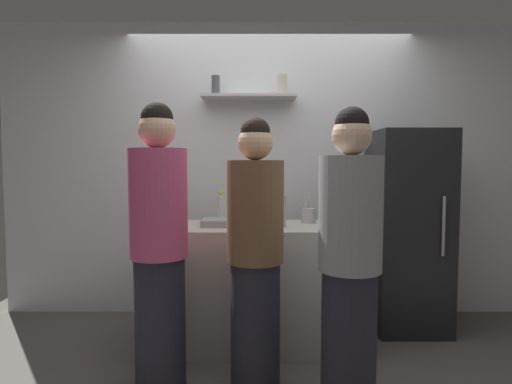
{
  "coord_description": "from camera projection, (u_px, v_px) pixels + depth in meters",
  "views": [
    {
      "loc": [
        -0.12,
        -2.6,
        1.36
      ],
      "look_at": [
        -0.13,
        0.53,
        1.15
      ],
      "focal_mm": 29.62,
      "sensor_mm": 36.0,
      "label": 1
    }
  ],
  "objects": [
    {
      "name": "water_bottle_plastic",
      "position": [
        223.0,
        208.0,
        3.39
      ],
      "size": [
        0.08,
        0.08,
        0.24
      ],
      "color": "silver",
      "rests_on": "counter"
    },
    {
      "name": "utensil_holder",
      "position": [
        310.0,
        215.0,
        3.28
      ],
      "size": [
        0.11,
        0.11,
        0.22
      ],
      "color": "#B2B2B7",
      "rests_on": "counter"
    },
    {
      "name": "baking_pan",
      "position": [
        227.0,
        222.0,
        3.13
      ],
      "size": [
        0.34,
        0.24,
        0.05
      ],
      "primitive_type": "cube",
      "color": "gray",
      "rests_on": "counter"
    },
    {
      "name": "wine_bottle_green_glass",
      "position": [
        361.0,
        215.0,
        2.91
      ],
      "size": [
        0.07,
        0.07,
        0.29
      ],
      "color": "#19471E",
      "rests_on": "counter"
    },
    {
      "name": "back_wall_assembly",
      "position": [
        271.0,
        170.0,
        3.84
      ],
      "size": [
        4.8,
        0.32,
        2.6
      ],
      "color": "white",
      "rests_on": "ground"
    },
    {
      "name": "wine_bottle_amber_glass",
      "position": [
        264.0,
        213.0,
        2.88
      ],
      "size": [
        0.07,
        0.07,
        0.33
      ],
      "color": "#472814",
      "rests_on": "counter"
    },
    {
      "name": "person_brown_jacket",
      "position": [
        257.0,
        256.0,
        2.54
      ],
      "size": [
        0.34,
        0.34,
        1.63
      ],
      "rotation": [
        0.0,
        0.0,
        2.2
      ],
      "color": "#262633",
      "rests_on": "ground"
    },
    {
      "name": "wine_bottle_dark_glass",
      "position": [
        265.0,
        206.0,
        3.4
      ],
      "size": [
        0.07,
        0.07,
        0.33
      ],
      "color": "black",
      "rests_on": "counter"
    },
    {
      "name": "ground_plane",
      "position": [
        276.0,
        378.0,
        2.68
      ],
      "size": [
        5.28,
        5.28,
        0.0
      ],
      "primitive_type": "plane",
      "color": "#59544F"
    },
    {
      "name": "person_pink_top",
      "position": [
        161.0,
        249.0,
        2.49
      ],
      "size": [
        0.34,
        0.34,
        1.71
      ],
      "rotation": [
        0.0,
        0.0,
        1.55
      ],
      "color": "#262633",
      "rests_on": "ground"
    },
    {
      "name": "refrigerator",
      "position": [
        409.0,
        230.0,
        3.47
      ],
      "size": [
        0.57,
        0.64,
        1.63
      ],
      "color": "black",
      "rests_on": "ground"
    },
    {
      "name": "counter",
      "position": [
        256.0,
        285.0,
        3.17
      ],
      "size": [
        1.61,
        0.65,
        0.9
      ],
      "primitive_type": "cube",
      "color": "#B7B2A8",
      "rests_on": "ground"
    },
    {
      "name": "wine_bottle_pale_glass",
      "position": [
        283.0,
        210.0,
        3.06
      ],
      "size": [
        0.07,
        0.07,
        0.32
      ],
      "color": "#B2BFB2",
      "rests_on": "counter"
    },
    {
      "name": "person_grey_hoodie",
      "position": [
        351.0,
        263.0,
        2.28
      ],
      "size": [
        0.34,
        0.34,
        1.66
      ],
      "rotation": [
        0.0,
        0.0,
        0.47
      ],
      "color": "#262633",
      "rests_on": "ground"
    }
  ]
}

